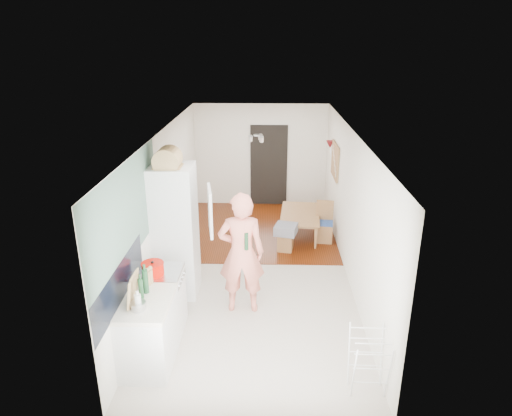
{
  "coord_description": "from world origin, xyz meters",
  "views": [
    {
      "loc": [
        0.2,
        -7.34,
        3.95
      ],
      "look_at": [
        -0.02,
        0.2,
        1.12
      ],
      "focal_mm": 32.0,
      "sensor_mm": 36.0,
      "label": 1
    }
  ],
  "objects_px": {
    "dining_table": "(301,226)",
    "stool": "(285,242)",
    "drying_rack": "(368,363)",
    "person": "(241,243)",
    "dining_chair": "(324,222)"
  },
  "relations": [
    {
      "from": "person",
      "to": "dining_chair",
      "type": "xyz_separation_m",
      "value": [
        1.54,
        2.54,
        -0.7
      ]
    },
    {
      "from": "person",
      "to": "dining_chair",
      "type": "relative_size",
      "value": 2.68
    },
    {
      "from": "person",
      "to": "dining_table",
      "type": "bearing_deg",
      "value": -113.46
    },
    {
      "from": "dining_table",
      "to": "dining_chair",
      "type": "distance_m",
      "value": 0.57
    },
    {
      "from": "dining_chair",
      "to": "drying_rack",
      "type": "height_order",
      "value": "dining_chair"
    },
    {
      "from": "dining_table",
      "to": "drying_rack",
      "type": "distance_m",
      "value": 4.57
    },
    {
      "from": "person",
      "to": "stool",
      "type": "distance_m",
      "value": 2.39
    },
    {
      "from": "drying_rack",
      "to": "person",
      "type": "bearing_deg",
      "value": 133.93
    },
    {
      "from": "person",
      "to": "drying_rack",
      "type": "distance_m",
      "value": 2.44
    },
    {
      "from": "dining_table",
      "to": "stool",
      "type": "relative_size",
      "value": 3.24
    },
    {
      "from": "dining_chair",
      "to": "drying_rack",
      "type": "distance_m",
      "value": 4.26
    },
    {
      "from": "person",
      "to": "dining_table",
      "type": "distance_m",
      "value": 3.16
    },
    {
      "from": "dining_table",
      "to": "stool",
      "type": "distance_m",
      "value": 0.83
    },
    {
      "from": "dining_table",
      "to": "person",
      "type": "bearing_deg",
      "value": 163.55
    },
    {
      "from": "person",
      "to": "dining_table",
      "type": "relative_size",
      "value": 1.85
    }
  ]
}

